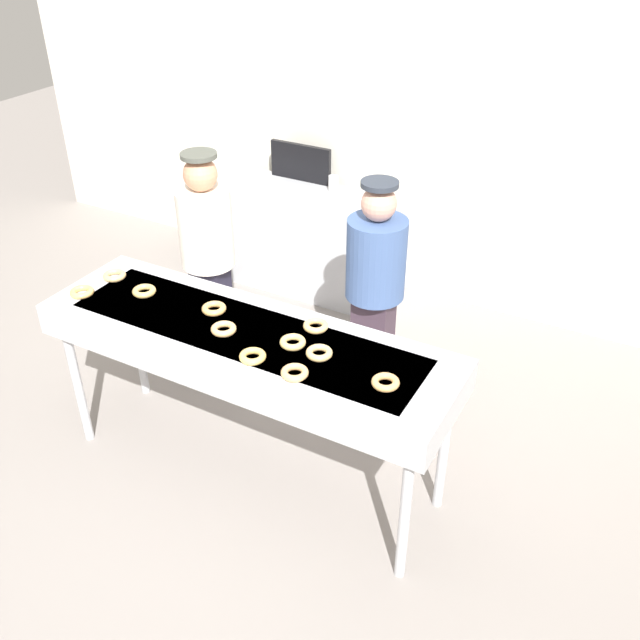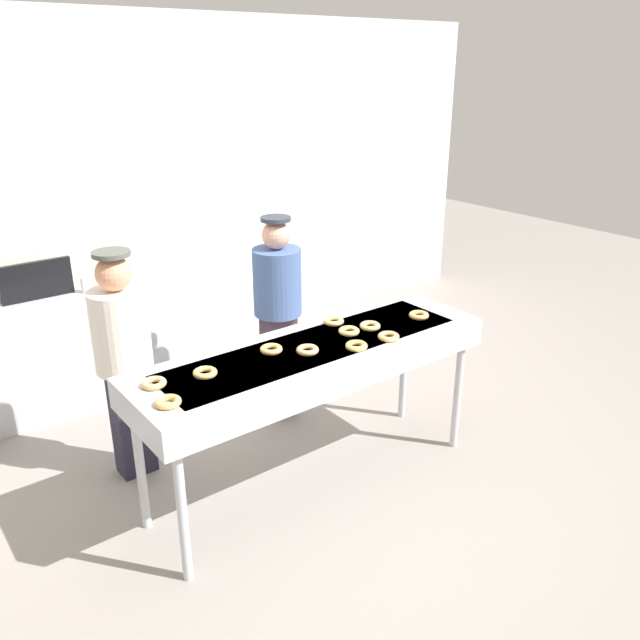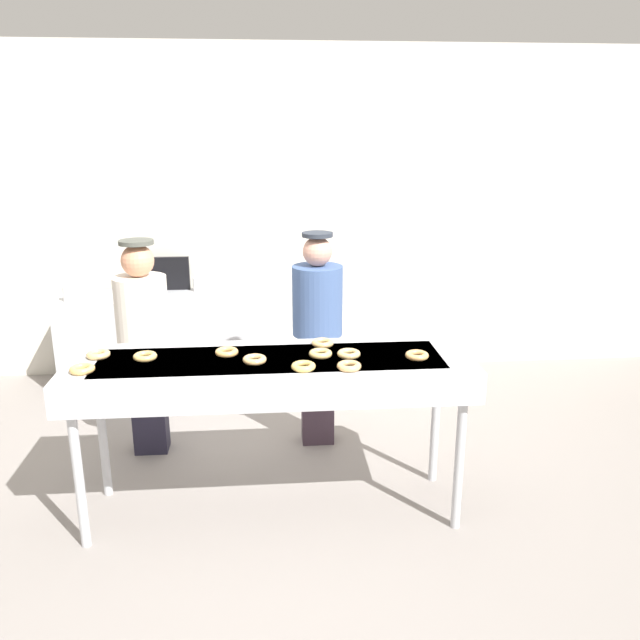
% 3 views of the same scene
% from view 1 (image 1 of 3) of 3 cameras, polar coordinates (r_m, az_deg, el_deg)
% --- Properties ---
extents(ground_plane, '(16.00, 16.00, 0.00)m').
position_cam_1_polar(ground_plane, '(4.46, -5.36, -11.86)').
color(ground_plane, gray).
extents(back_wall, '(8.00, 0.12, 3.07)m').
position_cam_1_polar(back_wall, '(5.72, 8.75, 16.22)').
color(back_wall, silver).
rests_on(back_wall, ground).
extents(fryer_conveyor, '(2.38, 0.71, 1.02)m').
position_cam_1_polar(fryer_conveyor, '(3.87, -6.04, -2.08)').
color(fryer_conveyor, '#B7BABF').
rests_on(fryer_conveyor, ground).
extents(glazed_donut_0, '(0.14, 0.14, 0.04)m').
position_cam_1_polar(glazed_donut_0, '(3.42, 5.31, -5.03)').
color(glazed_donut_0, '#E5A960').
rests_on(glazed_donut_0, fryer_conveyor).
extents(glazed_donut_1, '(0.16, 0.16, 0.04)m').
position_cam_1_polar(glazed_donut_1, '(3.47, -2.06, -4.27)').
color(glazed_donut_1, '#E5AB69').
rests_on(glazed_donut_1, fryer_conveyor).
extents(glazed_donut_2, '(0.14, 0.14, 0.04)m').
position_cam_1_polar(glazed_donut_2, '(3.68, -2.21, -1.80)').
color(glazed_donut_2, '#DFB96A').
rests_on(glazed_donut_2, fryer_conveyor).
extents(glazed_donut_3, '(0.19, 0.19, 0.04)m').
position_cam_1_polar(glazed_donut_3, '(3.81, -0.34, -0.47)').
color(glazed_donut_3, '#E5B66B').
rests_on(glazed_donut_3, fryer_conveyor).
extents(glazed_donut_4, '(0.19, 0.19, 0.04)m').
position_cam_1_polar(glazed_donut_4, '(4.47, -16.26, 3.47)').
color(glazed_donut_4, '#DBB26E').
rests_on(glazed_donut_4, fryer_conveyor).
extents(glazed_donut_5, '(0.18, 0.18, 0.04)m').
position_cam_1_polar(glazed_donut_5, '(3.82, -7.79, -0.72)').
color(glazed_donut_5, '#E4B06D').
rests_on(glazed_donut_5, fryer_conveyor).
extents(glazed_donut_6, '(0.19, 0.19, 0.04)m').
position_cam_1_polar(glazed_donut_6, '(4.00, -8.56, 0.92)').
color(glazed_donut_6, '#E4A95C').
rests_on(glazed_donut_6, fryer_conveyor).
extents(glazed_donut_7, '(0.19, 0.19, 0.04)m').
position_cam_1_polar(glazed_donut_7, '(3.59, -5.46, -2.93)').
color(glazed_donut_7, '#E7BA5D').
rests_on(glazed_donut_7, fryer_conveyor).
extents(glazed_donut_8, '(0.16, 0.16, 0.04)m').
position_cam_1_polar(glazed_donut_8, '(4.25, -14.01, 2.28)').
color(glazed_donut_8, '#DCB160').
rests_on(glazed_donut_8, fryer_conveyor).
extents(glazed_donut_9, '(0.18, 0.18, 0.04)m').
position_cam_1_polar(glazed_donut_9, '(3.60, -0.07, -2.67)').
color(glazed_donut_9, '#DDB570').
rests_on(glazed_donut_9, fryer_conveyor).
extents(glazed_donut_10, '(0.15, 0.15, 0.04)m').
position_cam_1_polar(glazed_donut_10, '(4.35, -18.67, 2.17)').
color(glazed_donut_10, '#EFB560').
rests_on(glazed_donut_10, fryer_conveyor).
extents(worker_baker, '(0.37, 0.37, 1.62)m').
position_cam_1_polar(worker_baker, '(4.40, 4.46, 2.81)').
color(worker_baker, '#3B2C38').
rests_on(worker_baker, ground).
extents(worker_assistant, '(0.37, 0.37, 1.59)m').
position_cam_1_polar(worker_assistant, '(4.95, -9.09, 5.82)').
color(worker_assistant, '#222031').
rests_on(worker_assistant, ground).
extents(prep_counter, '(1.74, 0.53, 0.88)m').
position_cam_1_polar(prep_counter, '(6.14, -2.51, 6.77)').
color(prep_counter, '#B7BABF').
rests_on(prep_counter, ground).
extents(paper_cup_0, '(0.08, 0.08, 0.13)m').
position_cam_1_polar(paper_cup_0, '(6.23, -9.23, 11.79)').
color(paper_cup_0, white).
rests_on(paper_cup_0, prep_counter).
extents(paper_cup_1, '(0.08, 0.08, 0.13)m').
position_cam_1_polar(paper_cup_1, '(5.88, 1.08, 10.96)').
color(paper_cup_1, white).
rests_on(paper_cup_1, prep_counter).
extents(menu_display, '(0.56, 0.04, 0.31)m').
position_cam_1_polar(menu_display, '(6.08, -1.57, 12.60)').
color(menu_display, black).
rests_on(menu_display, prep_counter).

